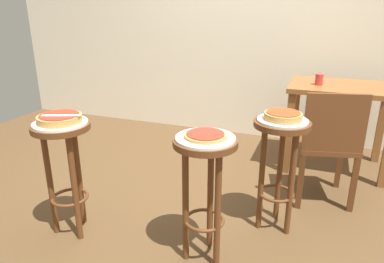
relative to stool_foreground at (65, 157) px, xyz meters
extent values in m
plane|color=brown|center=(0.71, 0.62, -0.52)|extent=(6.00, 6.00, 0.00)
cylinder|color=#5B3319|center=(0.00, 0.00, 0.19)|extent=(0.34, 0.34, 0.03)
cylinder|color=#5B3319|center=(0.00, 0.11, -0.18)|extent=(0.04, 0.04, 0.69)
cylinder|color=#5B3319|center=(-0.09, -0.05, -0.18)|extent=(0.04, 0.04, 0.69)
cylinder|color=#5B3319|center=(0.09, -0.05, -0.18)|extent=(0.04, 0.04, 0.69)
torus|color=#5B3319|center=(0.00, 0.00, -0.28)|extent=(0.23, 0.23, 0.02)
cylinder|color=white|center=(0.00, 0.00, 0.21)|extent=(0.31, 0.31, 0.01)
cylinder|color=tan|center=(0.00, 0.00, 0.24)|extent=(0.25, 0.25, 0.04)
cylinder|color=red|center=(0.00, 0.00, 0.26)|extent=(0.22, 0.22, 0.01)
cylinder|color=#5B3319|center=(0.87, 0.06, 0.19)|extent=(0.34, 0.34, 0.03)
cylinder|color=#5B3319|center=(0.87, 0.17, -0.18)|extent=(0.04, 0.04, 0.69)
cylinder|color=#5B3319|center=(0.78, 0.01, -0.18)|extent=(0.04, 0.04, 0.69)
cylinder|color=#5B3319|center=(0.96, 0.01, -0.18)|extent=(0.04, 0.04, 0.69)
torus|color=#5B3319|center=(0.87, 0.06, -0.28)|extent=(0.23, 0.23, 0.02)
cylinder|color=silver|center=(0.87, 0.06, 0.21)|extent=(0.31, 0.31, 0.01)
cylinder|color=tan|center=(0.87, 0.06, 0.23)|extent=(0.22, 0.22, 0.01)
cylinder|color=red|center=(0.87, 0.06, 0.24)|extent=(0.20, 0.20, 0.01)
cylinder|color=#5B3319|center=(1.21, 0.51, 0.19)|extent=(0.34, 0.34, 0.03)
cylinder|color=#5B3319|center=(1.21, 0.62, -0.18)|extent=(0.04, 0.04, 0.69)
cylinder|color=#5B3319|center=(1.12, 0.46, -0.18)|extent=(0.04, 0.04, 0.69)
cylinder|color=#5B3319|center=(1.30, 0.46, -0.18)|extent=(0.04, 0.04, 0.69)
torus|color=#5B3319|center=(1.21, 0.51, -0.28)|extent=(0.23, 0.23, 0.02)
cylinder|color=silver|center=(1.21, 0.51, 0.21)|extent=(0.30, 0.30, 0.01)
cylinder|color=tan|center=(1.21, 0.51, 0.24)|extent=(0.22, 0.22, 0.04)
cylinder|color=red|center=(1.21, 0.51, 0.26)|extent=(0.20, 0.20, 0.01)
cube|color=brown|center=(1.56, 1.64, 0.21)|extent=(0.86, 0.63, 0.04)
cube|color=brown|center=(1.18, 1.37, -0.17)|extent=(0.06, 0.06, 0.71)
cube|color=brown|center=(1.18, 1.90, -0.17)|extent=(0.06, 0.06, 0.71)
cube|color=brown|center=(1.94, 1.90, -0.17)|extent=(0.06, 0.06, 0.71)
cylinder|color=red|center=(1.37, 1.57, 0.28)|extent=(0.06, 0.06, 0.09)
cube|color=#5B3319|center=(1.47, 1.02, -0.09)|extent=(0.48, 0.48, 0.04)
cube|color=#5B3319|center=(1.51, 0.85, 0.13)|extent=(0.40, 0.13, 0.40)
cube|color=#5B3319|center=(1.60, 1.24, -0.32)|extent=(0.04, 0.04, 0.42)
cube|color=#5B3319|center=(1.25, 1.15, -0.32)|extent=(0.04, 0.04, 0.42)
cube|color=#5B3319|center=(1.69, 0.89, -0.32)|extent=(0.04, 0.04, 0.42)
cube|color=#5B3319|center=(1.34, 0.80, -0.32)|extent=(0.04, 0.04, 0.42)
cube|color=silver|center=(0.03, -0.02, 0.27)|extent=(0.21, 0.10, 0.01)
camera|label=1|loc=(1.41, -1.56, 0.86)|focal=33.15mm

